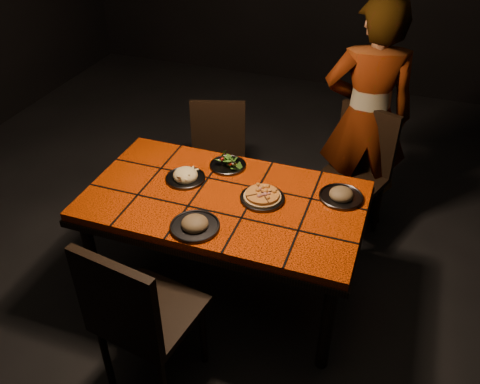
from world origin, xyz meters
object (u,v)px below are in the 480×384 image
(dining_table, at_px, (224,208))
(plate_pasta, at_px, (185,176))
(diner, at_px, (367,118))
(chair_far_left, at_px, (218,154))
(chair_near, at_px, (137,314))
(plate_pizza, at_px, (262,197))
(chair_far_right, at_px, (356,166))

(dining_table, height_order, plate_pasta, plate_pasta)
(dining_table, distance_m, diner, 1.26)
(chair_far_left, bearing_deg, dining_table, -82.94)
(diner, bearing_deg, chair_near, 54.11)
(dining_table, height_order, chair_near, chair_near)
(dining_table, relative_size, plate_pasta, 6.70)
(chair_far_left, distance_m, plate_pizza, 0.97)
(chair_far_right, bearing_deg, plate_pizza, -96.91)
(chair_far_left, xyz_separation_m, chair_far_right, (1.01, 0.12, 0.04))
(dining_table, xyz_separation_m, diner, (0.65, 1.06, 0.18))
(diner, distance_m, plate_pizza, 1.10)
(dining_table, height_order, diner, diner)
(chair_far_right, xyz_separation_m, plate_pizza, (-0.43, -0.85, 0.22))
(plate_pizza, bearing_deg, plate_pasta, 175.56)
(chair_near, relative_size, diner, 0.59)
(chair_near, height_order, chair_far_left, chair_near)
(chair_far_right, relative_size, plate_pasta, 3.96)
(diner, bearing_deg, chair_far_left, 1.93)
(dining_table, height_order, chair_far_left, chair_far_left)
(chair_near, xyz_separation_m, plate_pasta, (-0.14, 0.90, 0.19))
(plate_pasta, bearing_deg, diner, 45.94)
(diner, height_order, plate_pizza, diner)
(chair_near, distance_m, plate_pasta, 0.93)
(chair_far_left, bearing_deg, chair_near, -99.60)
(chair_near, xyz_separation_m, chair_far_left, (-0.22, 1.60, -0.07))
(plate_pasta, bearing_deg, dining_table, -17.62)
(plate_pizza, relative_size, plate_pasta, 1.26)
(chair_near, xyz_separation_m, diner, (0.79, 1.87, 0.27))
(chair_near, bearing_deg, diner, -103.94)
(chair_near, xyz_separation_m, chair_far_right, (0.79, 1.72, -0.03))
(diner, bearing_deg, plate_pasta, 33.03)
(chair_near, bearing_deg, chair_far_right, -105.61)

